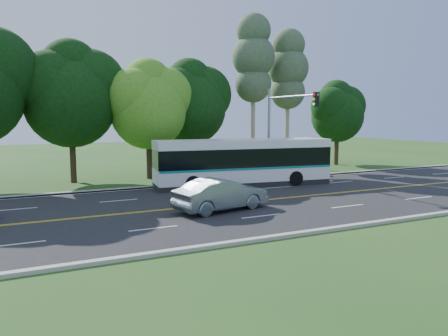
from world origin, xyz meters
name	(u,v)px	position (x,y,z in m)	size (l,w,h in m)	color
ground	(238,203)	(0.00, 0.00, 0.00)	(120.00, 120.00, 0.00)	#1F4C19
road	(238,203)	(0.00, 0.00, 0.01)	(60.00, 14.00, 0.02)	black
curb_north	(192,184)	(0.00, 7.15, 0.07)	(60.00, 0.30, 0.15)	#ACA89B
curb_south	(315,231)	(0.00, -7.15, 0.07)	(60.00, 0.30, 0.15)	#ACA89B
grass_verge	(183,181)	(0.00, 9.00, 0.05)	(60.00, 4.00, 0.10)	#1F4C19
lane_markings	(236,203)	(-0.09, 0.00, 0.02)	(57.60, 13.82, 0.00)	gold
tree_row	(103,92)	(-5.15, 12.13, 6.73)	(44.70, 9.10, 13.84)	black
bougainvillea_hedge	(270,168)	(7.18, 8.15, 0.72)	(9.50, 2.25, 1.50)	#9F0D37
traffic_signal	(282,119)	(6.49, 5.40, 4.67)	(0.42, 6.10, 7.00)	gray
transit_bus	(243,163)	(3.16, 5.28, 1.64)	(12.73, 4.22, 3.27)	white
sedan	(221,194)	(-1.72, -1.45, 0.87)	(1.79, 5.13, 1.69)	slate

